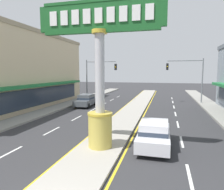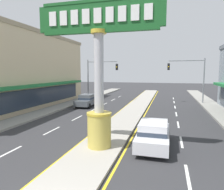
# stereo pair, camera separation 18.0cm
# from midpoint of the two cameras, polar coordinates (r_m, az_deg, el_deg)

# --- Properties ---
(median_strip) EXTENTS (2.58, 52.00, 0.14)m
(median_strip) POSITION_cam_midpoint_polar(r_m,az_deg,el_deg) (22.64, 5.36, -4.51)
(median_strip) COLOR #A39E93
(median_strip) RESTS_ON ground
(sidewalk_left) EXTENTS (2.34, 60.00, 0.18)m
(sidewalk_left) POSITION_cam_midpoint_polar(r_m,az_deg,el_deg) (23.99, -17.41, -4.10)
(sidewalk_left) COLOR gray
(sidewalk_left) RESTS_ON ground
(lane_markings) EXTENTS (9.32, 52.00, 0.01)m
(lane_markings) POSITION_cam_midpoint_polar(r_m,az_deg,el_deg) (21.34, 4.76, -5.35)
(lane_markings) COLOR silver
(lane_markings) RESTS_ON ground
(district_sign) EXTENTS (7.00, 1.40, 8.03)m
(district_sign) POSITION_cam_midpoint_polar(r_m,az_deg,el_deg) (11.26, -3.89, 5.20)
(district_sign) COLOR gold
(district_sign) RESTS_ON median_strip
(storefront_left) EXTENTS (9.08, 25.18, 9.27)m
(storefront_left) POSITION_cam_midpoint_polar(r_m,az_deg,el_deg) (27.27, -27.98, 6.27)
(storefront_left) COLOR beige
(storefront_left) RESTS_ON ground
(traffic_light_left_side) EXTENTS (4.86, 0.46, 6.20)m
(traffic_light_left_side) POSITION_cam_midpoint_polar(r_m,az_deg,el_deg) (31.17, -4.22, 6.23)
(traffic_light_left_side) COLOR slate
(traffic_light_left_side) RESTS_ON ground
(traffic_light_right_side) EXTENTS (4.86, 0.46, 6.20)m
(traffic_light_right_side) POSITION_cam_midpoint_polar(r_m,az_deg,el_deg) (29.91, 20.48, 5.83)
(traffic_light_right_side) COLOR slate
(traffic_light_right_side) RESTS_ON ground
(sedan_near_right_lane) EXTENTS (1.85, 4.31, 1.53)m
(sedan_near_right_lane) POSITION_cam_midpoint_polar(r_m,az_deg,el_deg) (12.32, 11.26, -10.55)
(sedan_near_right_lane) COLOR silver
(sedan_near_right_lane) RESTS_ON ground
(sedan_far_right_lane) EXTENTS (1.96, 4.36, 1.53)m
(sedan_far_right_lane) POSITION_cam_midpoint_polar(r_m,az_deg,el_deg) (26.15, -7.50, -1.46)
(sedan_far_right_lane) COLOR #4C5156
(sedan_far_right_lane) RESTS_ON ground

